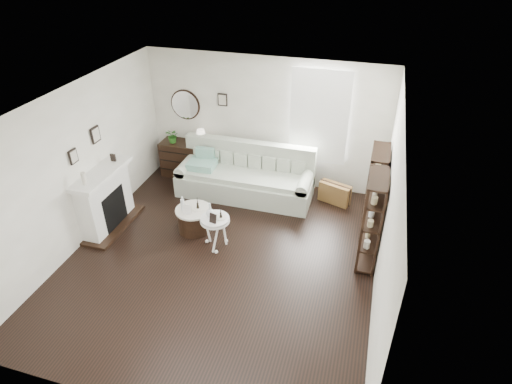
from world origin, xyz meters
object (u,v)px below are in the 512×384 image
(sofa, at_px, (246,179))
(drum_table, at_px, (194,219))
(pedestal_table, at_px, (215,220))
(dresser, at_px, (188,159))

(sofa, bearing_deg, drum_table, -109.87)
(pedestal_table, bearing_deg, sofa, 90.72)
(sofa, height_order, pedestal_table, sofa)
(pedestal_table, bearing_deg, drum_table, 148.22)
(sofa, distance_m, drum_table, 1.56)
(drum_table, bearing_deg, pedestal_table, -31.78)
(drum_table, bearing_deg, dresser, 116.36)
(sofa, xyz_separation_m, drum_table, (-0.53, -1.47, -0.12))
(dresser, distance_m, drum_table, 2.07)
(drum_table, distance_m, pedestal_table, 0.73)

